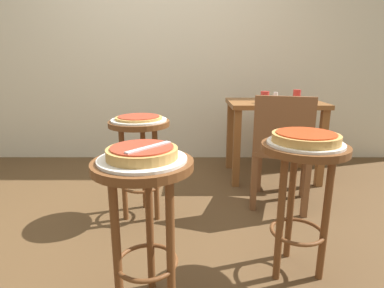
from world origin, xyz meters
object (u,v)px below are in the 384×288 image
object	(u,v)px
cup_near_edge	(266,97)
pizza_leftside	(140,118)
serving_plate_foreground	(143,159)
stool_leftside	(141,146)
pizza_middle	(307,137)
pizza_server_knife	(150,147)
serving_plate_leftside	(140,120)
serving_plate_middle	(306,143)
stool_foreground	(145,201)
pizza_foreground	(143,152)
cup_far_edge	(298,95)
stool_middle	(303,179)
dining_table	(274,116)
condiment_shaker	(276,97)
wooden_chair	(283,148)

from	to	relation	value
cup_near_edge	pizza_leftside	bearing A→B (deg)	-146.20
serving_plate_foreground	stool_leftside	size ratio (longest dim) A/B	0.52
pizza_middle	cup_near_edge	world-z (taller)	cup_near_edge
pizza_server_knife	serving_plate_leftside	bearing A→B (deg)	52.04
pizza_leftside	cup_near_edge	world-z (taller)	cup_near_edge
serving_plate_foreground	serving_plate_middle	world-z (taller)	same
stool_foreground	pizza_middle	bearing A→B (deg)	19.04
stool_foreground	cup_near_edge	world-z (taller)	cup_near_edge
pizza_foreground	cup_near_edge	world-z (taller)	cup_near_edge
cup_far_edge	pizza_foreground	bearing A→B (deg)	-123.91
stool_middle	pizza_leftside	world-z (taller)	pizza_leftside
pizza_foreground	stool_leftside	bearing A→B (deg)	100.23
serving_plate_leftside	dining_table	bearing A→B (deg)	35.78
pizza_middle	condiment_shaker	size ratio (longest dim) A/B	3.81
stool_foreground	serving_plate_foreground	bearing A→B (deg)	0.00
pizza_middle	serving_plate_leftside	world-z (taller)	pizza_middle
stool_foreground	pizza_server_knife	distance (m)	0.24
stool_foreground	condiment_shaker	bearing A→B (deg)	60.21
stool_foreground	pizza_foreground	distance (m)	0.21
stool_foreground	cup_near_edge	distance (m)	1.76
stool_foreground	pizza_leftside	bearing A→B (deg)	100.23
serving_plate_foreground	pizza_middle	bearing A→B (deg)	19.04
serving_plate_foreground	stool_middle	world-z (taller)	serving_plate_foreground
stool_middle	serving_plate_middle	size ratio (longest dim) A/B	1.92
stool_middle	serving_plate_foreground	bearing A→B (deg)	-160.96
dining_table	pizza_server_knife	world-z (taller)	pizza_server_knife
stool_middle	pizza_server_knife	xyz separation A→B (m)	(-0.70, -0.27, 0.23)
cup_near_edge	pizza_foreground	bearing A→B (deg)	-118.33
stool_foreground	serving_plate_middle	xyz separation A→B (m)	(0.73, 0.25, 0.18)
stool_foreground	pizza_middle	xyz separation A→B (m)	(0.73, 0.25, 0.21)
pizza_foreground	pizza_server_knife	xyz separation A→B (m)	(0.03, -0.02, 0.03)
serving_plate_foreground	dining_table	distance (m)	1.93
stool_leftside	cup_far_edge	xyz separation A→B (m)	(1.33, 0.87, 0.26)
stool_leftside	cup_near_edge	bearing A→B (deg)	33.80
pizza_foreground	pizza_server_knife	distance (m)	0.04
cup_near_edge	condiment_shaker	bearing A→B (deg)	46.56
serving_plate_middle	cup_near_edge	xyz separation A→B (m)	(0.09, 1.28, 0.08)
pizza_middle	pizza_leftside	world-z (taller)	pizza_middle
serving_plate_leftside	condiment_shaker	distance (m)	1.37
dining_table	serving_plate_middle	bearing A→B (deg)	-98.71
stool_middle	serving_plate_leftside	xyz separation A→B (m)	(-0.89, 0.62, 0.18)
serving_plate_foreground	pizza_foreground	xyz separation A→B (m)	(-0.00, 0.00, 0.03)
pizza_middle	pizza_leftside	xyz separation A→B (m)	(-0.89, 0.62, -0.01)
stool_foreground	serving_plate_leftside	size ratio (longest dim) A/B	1.86
pizza_middle	pizza_foreground	bearing A→B (deg)	-160.96
stool_leftside	condiment_shaker	bearing A→B (deg)	35.54
stool_middle	cup_far_edge	bearing A→B (deg)	73.59
cup_near_edge	wooden_chair	size ratio (longest dim) A/B	0.12
pizza_foreground	pizza_leftside	size ratio (longest dim) A/B	0.91
condiment_shaker	serving_plate_leftside	bearing A→B (deg)	-144.46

